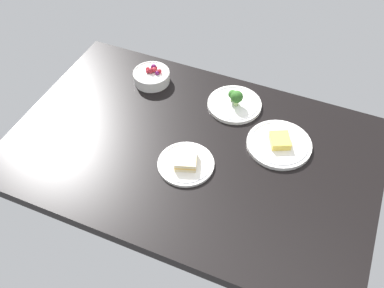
{
  "coord_description": "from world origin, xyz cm",
  "views": [
    {
      "loc": [
        -40.13,
        94.2,
        121.11
      ],
      "look_at": [
        0.0,
        0.0,
        6.0
      ],
      "focal_mm": 41.42,
      "sensor_mm": 36.0,
      "label": 1
    }
  ],
  "objects_px": {
    "plate_broccoli": "(235,103)",
    "plate_sandwich": "(186,163)",
    "plate_cheese": "(279,144)",
    "bowl_berries": "(152,76)"
  },
  "relations": [
    {
      "from": "plate_sandwich",
      "to": "plate_broccoli",
      "type": "height_order",
      "value": "plate_broccoli"
    },
    {
      "from": "plate_sandwich",
      "to": "plate_cheese",
      "type": "xyz_separation_m",
      "value": [
        -0.27,
        -0.21,
        -0.0
      ]
    },
    {
      "from": "bowl_berries",
      "to": "plate_cheese",
      "type": "bearing_deg",
      "value": 166.38
    },
    {
      "from": "plate_sandwich",
      "to": "bowl_berries",
      "type": "xyz_separation_m",
      "value": [
        0.3,
        -0.35,
        0.01
      ]
    },
    {
      "from": "plate_broccoli",
      "to": "plate_sandwich",
      "type": "bearing_deg",
      "value": 80.87
    },
    {
      "from": "plate_sandwich",
      "to": "bowl_berries",
      "type": "relative_size",
      "value": 1.31
    },
    {
      "from": "plate_broccoli",
      "to": "bowl_berries",
      "type": "relative_size",
      "value": 1.4
    },
    {
      "from": "plate_broccoli",
      "to": "bowl_berries",
      "type": "bearing_deg",
      "value": -1.12
    },
    {
      "from": "plate_sandwich",
      "to": "plate_cheese",
      "type": "relative_size",
      "value": 0.84
    },
    {
      "from": "plate_cheese",
      "to": "bowl_berries",
      "type": "xyz_separation_m",
      "value": [
        0.57,
        -0.14,
        0.02
      ]
    }
  ]
}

